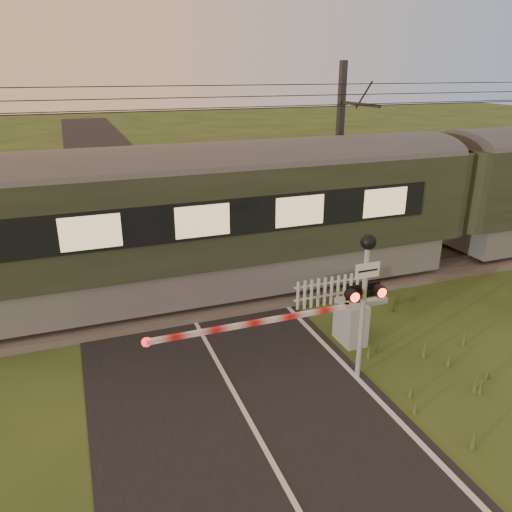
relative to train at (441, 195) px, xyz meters
name	(u,v)px	position (x,y,z in m)	size (l,w,h in m)	color
ground	(259,438)	(-9.24, -6.50, -2.41)	(160.00, 160.00, 0.00)	#294018
road	(264,446)	(-9.22, -6.73, -2.40)	(6.00, 140.00, 0.03)	black
track_bed	(182,297)	(-9.24, 0.00, -2.34)	(140.00, 3.40, 0.39)	#47423D
overhead_wires	(171,101)	(-9.24, 0.00, 3.32)	(120.00, 0.62, 0.62)	black
train	(441,195)	(0.00, 0.00, 0.00)	(45.65, 3.15, 4.26)	slate
boom_gate	(342,322)	(-6.05, -3.97, -1.80)	(6.16, 0.84, 1.12)	gray
crossing_signal	(365,282)	(-6.43, -5.39, -0.09)	(0.86, 0.35, 3.37)	gray
picket_fence	(331,290)	(-5.21, -1.89, -1.96)	(2.38, 0.07, 0.88)	silver
catenary_mast	(339,158)	(-2.82, 2.23, 1.13)	(0.21, 2.46, 6.80)	#2D2D30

